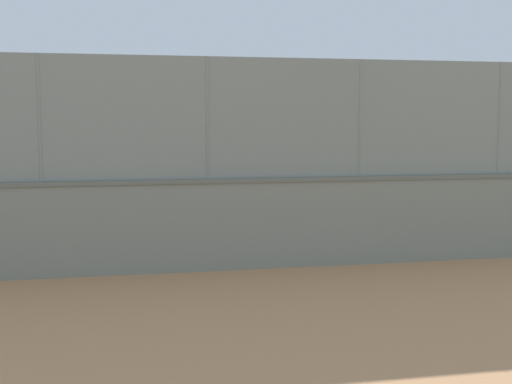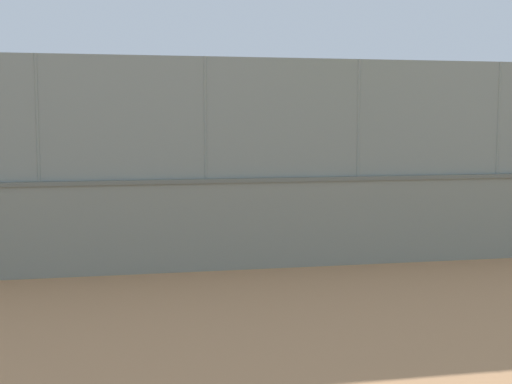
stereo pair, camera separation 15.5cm
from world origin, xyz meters
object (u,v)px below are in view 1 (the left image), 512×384
at_px(player_near_wall_returning, 132,186).
at_px(sports_ball, 84,225).
at_px(player_foreground_swinging, 186,179).
at_px(player_baseline_waiting, 339,189).

height_order(player_near_wall_returning, sports_ball, player_near_wall_returning).
distance_m(player_foreground_swinging, sports_ball, 5.54).
relative_size(player_foreground_swinging, sports_ball, 7.00).
bearing_deg(player_baseline_waiting, sports_ball, 9.12).
bearing_deg(player_near_wall_returning, player_foreground_swinging, -119.11).
xyz_separation_m(player_baseline_waiting, sports_ball, (7.49, 1.20, -0.73)).
relative_size(player_near_wall_returning, sports_ball, 7.67).
height_order(player_foreground_swinging, sports_ball, player_foreground_swinging).
bearing_deg(sports_ball, player_baseline_waiting, -170.88).
xyz_separation_m(player_near_wall_returning, player_foreground_swinging, (-1.83, -3.28, -0.10)).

